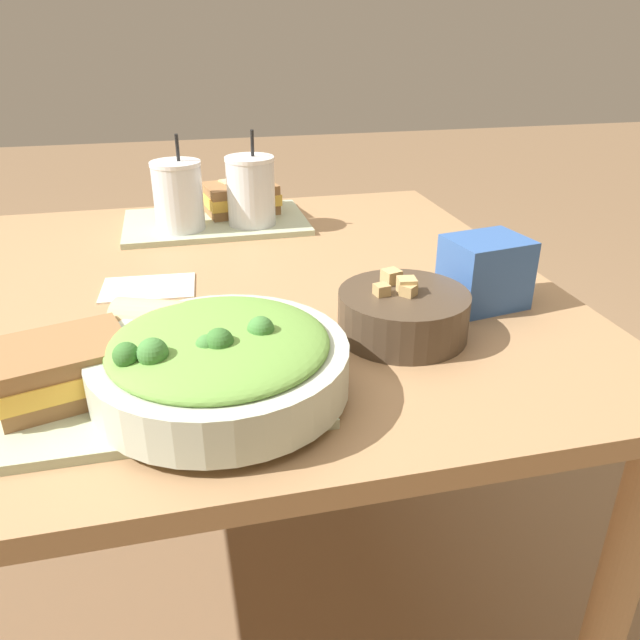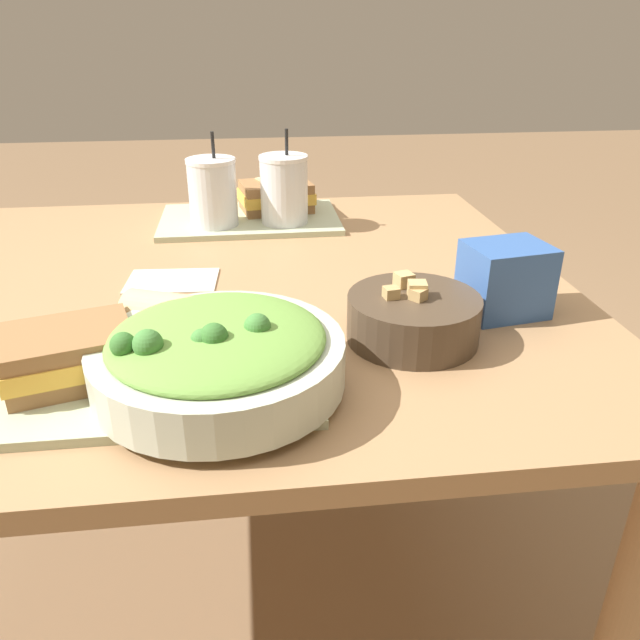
{
  "view_description": "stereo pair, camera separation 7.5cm",
  "coord_description": "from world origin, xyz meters",
  "px_view_note": "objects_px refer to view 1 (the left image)",
  "views": [
    {
      "loc": [
        0.05,
        -0.98,
        1.18
      ],
      "look_at": [
        0.2,
        -0.33,
        0.85
      ],
      "focal_mm": 35.0,
      "sensor_mm": 36.0,
      "label": 1
    },
    {
      "loc": [
        0.12,
        -1.0,
        1.18
      ],
      "look_at": [
        0.2,
        -0.33,
        0.85
      ],
      "focal_mm": 35.0,
      "sensor_mm": 36.0,
      "label": 2
    }
  ],
  "objects_px": {
    "soup_bowl": "(403,312)",
    "salad_bowl": "(220,359)",
    "baguette_near": "(161,326)",
    "chip_bag": "(485,272)",
    "napkin_folded": "(148,288)",
    "sandwich_far": "(240,198)",
    "sandwich_near": "(63,368)",
    "baguette_far": "(242,192)",
    "drink_cup_red": "(251,193)",
    "drink_cup_dark": "(179,198)"
  },
  "relations": [
    {
      "from": "soup_bowl",
      "to": "salad_bowl",
      "type": "bearing_deg",
      "value": -158.23
    },
    {
      "from": "soup_bowl",
      "to": "baguette_near",
      "type": "bearing_deg",
      "value": 178.65
    },
    {
      "from": "chip_bag",
      "to": "napkin_folded",
      "type": "bearing_deg",
      "value": 150.79
    },
    {
      "from": "sandwich_far",
      "to": "baguette_near",
      "type": "bearing_deg",
      "value": -116.14
    },
    {
      "from": "baguette_near",
      "to": "sandwich_far",
      "type": "height_order",
      "value": "baguette_near"
    },
    {
      "from": "salad_bowl",
      "to": "soup_bowl",
      "type": "relative_size",
      "value": 1.63
    },
    {
      "from": "salad_bowl",
      "to": "sandwich_near",
      "type": "relative_size",
      "value": 1.69
    },
    {
      "from": "baguette_far",
      "to": "drink_cup_red",
      "type": "distance_m",
      "value": 0.14
    },
    {
      "from": "drink_cup_dark",
      "to": "napkin_folded",
      "type": "distance_m",
      "value": 0.3
    },
    {
      "from": "salad_bowl",
      "to": "drink_cup_red",
      "type": "height_order",
      "value": "drink_cup_red"
    },
    {
      "from": "chip_bag",
      "to": "drink_cup_red",
      "type": "bearing_deg",
      "value": 113.2
    },
    {
      "from": "baguette_near",
      "to": "drink_cup_red",
      "type": "relative_size",
      "value": 0.68
    },
    {
      "from": "soup_bowl",
      "to": "baguette_far",
      "type": "height_order",
      "value": "soup_bowl"
    },
    {
      "from": "drink_cup_dark",
      "to": "sandwich_near",
      "type": "bearing_deg",
      "value": -104.0
    },
    {
      "from": "drink_cup_red",
      "to": "chip_bag",
      "type": "relative_size",
      "value": 1.48
    },
    {
      "from": "salad_bowl",
      "to": "baguette_near",
      "type": "relative_size",
      "value": 2.28
    },
    {
      "from": "drink_cup_dark",
      "to": "chip_bag",
      "type": "xyz_separation_m",
      "value": [
        0.45,
        -0.47,
        -0.02
      ]
    },
    {
      "from": "salad_bowl",
      "to": "baguette_far",
      "type": "relative_size",
      "value": 2.64
    },
    {
      "from": "sandwich_far",
      "to": "drink_cup_dark",
      "type": "bearing_deg",
      "value": -155.6
    },
    {
      "from": "drink_cup_dark",
      "to": "baguette_far",
      "type": "bearing_deg",
      "value": 42.83
    },
    {
      "from": "soup_bowl",
      "to": "drink_cup_red",
      "type": "distance_m",
      "value": 0.56
    },
    {
      "from": "baguette_near",
      "to": "chip_bag",
      "type": "distance_m",
      "value": 0.49
    },
    {
      "from": "salad_bowl",
      "to": "chip_bag",
      "type": "xyz_separation_m",
      "value": [
        0.42,
        0.18,
        0.0
      ]
    },
    {
      "from": "napkin_folded",
      "to": "drink_cup_red",
      "type": "bearing_deg",
      "value": 52.94
    },
    {
      "from": "chip_bag",
      "to": "sandwich_near",
      "type": "bearing_deg",
      "value": -175.97
    },
    {
      "from": "baguette_near",
      "to": "drink_cup_dark",
      "type": "bearing_deg",
      "value": 17.9
    },
    {
      "from": "drink_cup_dark",
      "to": "chip_bag",
      "type": "bearing_deg",
      "value": -46.28
    },
    {
      "from": "baguette_near",
      "to": "drink_cup_dark",
      "type": "distance_m",
      "value": 0.53
    },
    {
      "from": "baguette_near",
      "to": "drink_cup_dark",
      "type": "height_order",
      "value": "drink_cup_dark"
    },
    {
      "from": "sandwich_near",
      "to": "salad_bowl",
      "type": "bearing_deg",
      "value": -27.01
    },
    {
      "from": "soup_bowl",
      "to": "sandwich_far",
      "type": "distance_m",
      "value": 0.65
    },
    {
      "from": "salad_bowl",
      "to": "drink_cup_red",
      "type": "distance_m",
      "value": 0.66
    },
    {
      "from": "salad_bowl",
      "to": "sandwich_far",
      "type": "xyz_separation_m",
      "value": [
        0.11,
        0.74,
        -0.01
      ]
    },
    {
      "from": "drink_cup_dark",
      "to": "drink_cup_red",
      "type": "height_order",
      "value": "drink_cup_red"
    },
    {
      "from": "drink_cup_dark",
      "to": "napkin_folded",
      "type": "bearing_deg",
      "value": -103.01
    },
    {
      "from": "salad_bowl",
      "to": "sandwich_near",
      "type": "height_order",
      "value": "salad_bowl"
    },
    {
      "from": "soup_bowl",
      "to": "drink_cup_dark",
      "type": "relative_size",
      "value": 0.96
    },
    {
      "from": "baguette_near",
      "to": "baguette_far",
      "type": "relative_size",
      "value": 1.16
    },
    {
      "from": "baguette_near",
      "to": "napkin_folded",
      "type": "bearing_deg",
      "value": 27.83
    },
    {
      "from": "sandwich_far",
      "to": "drink_cup_red",
      "type": "distance_m",
      "value": 0.1
    },
    {
      "from": "sandwich_near",
      "to": "drink_cup_dark",
      "type": "bearing_deg",
      "value": 59.77
    },
    {
      "from": "salad_bowl",
      "to": "chip_bag",
      "type": "distance_m",
      "value": 0.46
    },
    {
      "from": "napkin_folded",
      "to": "soup_bowl",
      "type": "bearing_deg",
      "value": -35.9
    },
    {
      "from": "sandwich_near",
      "to": "drink_cup_red",
      "type": "distance_m",
      "value": 0.68
    },
    {
      "from": "baguette_far",
      "to": "drink_cup_dark",
      "type": "relative_size",
      "value": 0.59
    },
    {
      "from": "baguette_near",
      "to": "chip_bag",
      "type": "bearing_deg",
      "value": -60.19
    },
    {
      "from": "salad_bowl",
      "to": "soup_bowl",
      "type": "bearing_deg",
      "value": 21.77
    },
    {
      "from": "baguette_far",
      "to": "napkin_folded",
      "type": "bearing_deg",
      "value": 134.12
    },
    {
      "from": "salad_bowl",
      "to": "sandwich_near",
      "type": "distance_m",
      "value": 0.18
    },
    {
      "from": "baguette_far",
      "to": "drink_cup_red",
      "type": "xyz_separation_m",
      "value": [
        0.0,
        -0.13,
        0.03
      ]
    }
  ]
}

